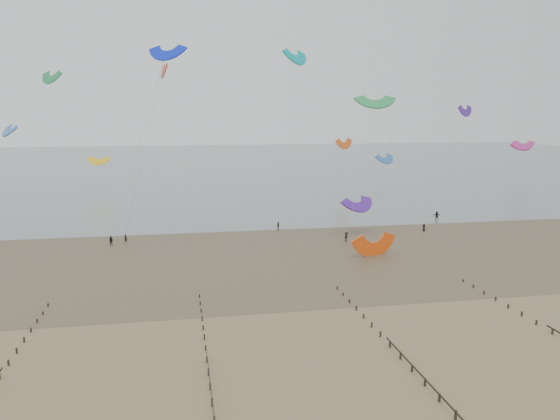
{
  "coord_description": "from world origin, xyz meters",
  "views": [
    {
      "loc": [
        -15.94,
        -54.4,
        22.86
      ],
      "look_at": [
        -0.74,
        28.0,
        8.0
      ],
      "focal_mm": 35.0,
      "sensor_mm": 36.0,
      "label": 1
    }
  ],
  "objects": [
    {
      "name": "sea_and_shore",
      "position": [
        -4.08,
        34.4,
        0.01
      ],
      "size": [
        500.0,
        665.0,
        0.03
      ],
      "color": "#475654",
      "rests_on": "ground"
    },
    {
      "name": "kitesurfer_lead",
      "position": [
        -25.9,
        44.52,
        0.75
      ],
      "size": [
        0.65,
        0.59,
        1.5
      ],
      "primitive_type": "imported",
      "rotation": [
        0.0,
        0.0,
        2.61
      ],
      "color": "black",
      "rests_on": "ground"
    },
    {
      "name": "groynes",
      "position": [
        4.0,
        -19.05,
        0.47
      ],
      "size": [
        72.16,
        50.16,
        1.0
      ],
      "color": "black",
      "rests_on": "ground"
    },
    {
      "name": "kites_airborne",
      "position": [
        0.33,
        93.14,
        21.11
      ],
      "size": [
        228.83,
        95.54,
        36.57
      ],
      "color": "orange",
      "rests_on": "ground"
    },
    {
      "name": "kitesurfers",
      "position": [
        15.69,
        47.89,
        0.87
      ],
      "size": [
        129.27,
        17.7,
        1.88
      ],
      "color": "black",
      "rests_on": "ground"
    },
    {
      "name": "ground",
      "position": [
        0.0,
        0.0,
        0.0
      ],
      "size": [
        500.0,
        500.0,
        0.0
      ],
      "primitive_type": "plane",
      "color": "brown",
      "rests_on": "ground"
    },
    {
      "name": "grounded_kite",
      "position": [
        14.88,
        27.78,
        0.0
      ],
      "size": [
        8.75,
        7.74,
        4.02
      ],
      "primitive_type": null,
      "rotation": [
        1.54,
        0.0,
        0.33
      ],
      "color": "#FF5110",
      "rests_on": "ground"
    }
  ]
}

